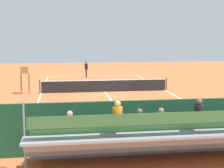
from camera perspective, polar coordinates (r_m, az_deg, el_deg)
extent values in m
plane|color=#BC6033|center=(26.68, -1.23, -1.34)|extent=(60.00, 60.00, 0.00)
cube|color=white|center=(37.52, -3.27, 1.41)|extent=(10.00, 0.10, 0.01)
cube|color=white|center=(16.07, 3.60, -7.75)|extent=(10.00, 0.10, 0.01)
cube|color=white|center=(27.73, 9.09, -1.08)|extent=(0.10, 22.00, 0.01)
cube|color=white|center=(26.55, -12.00, -1.56)|extent=(0.10, 22.00, 0.01)
cube|color=white|center=(32.63, -2.52, 0.40)|extent=(7.50, 0.10, 0.01)
cube|color=white|center=(20.80, 0.81, -4.06)|extent=(7.50, 0.10, 0.01)
cube|color=white|center=(26.68, -1.23, -1.34)|extent=(0.10, 12.10, 0.01)
cube|color=white|center=(37.52, -3.27, 1.41)|extent=(0.10, 0.30, 0.01)
cube|color=black|center=(26.61, -1.23, -0.38)|extent=(10.00, 0.02, 0.91)
cube|color=white|center=(26.55, -1.23, 0.66)|extent=(10.00, 0.04, 0.06)
cylinder|color=#2D5133|center=(27.68, 9.31, 0.01)|extent=(0.10, 0.10, 1.07)
cylinder|color=#2D5133|center=(26.48, -12.25, -0.43)|extent=(0.10, 0.10, 1.07)
cube|color=#194228|center=(12.99, 6.35, -7.08)|extent=(18.00, 0.16, 2.00)
cube|color=gray|center=(12.89, 6.70, -10.81)|extent=(9.00, 0.10, 0.45)
cube|color=gray|center=(12.52, 7.13, -10.52)|extent=(9.00, 0.80, 0.08)
cube|color=gray|center=(12.92, 6.66, -10.77)|extent=(9.00, 0.04, 0.45)
cube|color=#386B38|center=(12.30, 7.29, -8.81)|extent=(8.60, 0.36, 0.04)
cube|color=#386B38|center=(12.07, 7.53, -8.14)|extent=(8.60, 0.03, 0.36)
cube|color=gray|center=(11.65, 8.22, -9.65)|extent=(9.00, 0.80, 0.08)
cube|color=gray|center=(12.05, 7.68, -9.95)|extent=(9.00, 0.04, 0.45)
cube|color=#386B38|center=(11.43, 8.40, -7.79)|extent=(8.60, 0.36, 0.04)
cube|color=#386B38|center=(11.21, 8.69, -7.05)|extent=(8.60, 0.03, 0.36)
cube|color=gray|center=(10.78, 9.48, -8.63)|extent=(9.00, 0.80, 0.08)
cube|color=gray|center=(11.18, 8.86, -8.99)|extent=(9.00, 0.04, 0.45)
cube|color=#386B38|center=(10.58, 9.69, -6.61)|extent=(8.60, 0.36, 0.04)
cube|color=#386B38|center=(10.36, 10.03, -5.78)|extent=(8.60, 0.03, 0.36)
cylinder|color=gray|center=(11.18, -14.75, -8.90)|extent=(0.06, 0.06, 2.35)
cube|color=#2D2D33|center=(11.40, 4.57, -7.57)|extent=(0.32, 0.40, 0.12)
cylinder|color=green|center=(11.21, 4.72, -6.33)|extent=(0.30, 0.30, 0.45)
sphere|color=brown|center=(11.13, 4.74, -4.71)|extent=(0.20, 0.20, 0.20)
cube|color=#2D2D33|center=(11.58, 8.17, -7.37)|extent=(0.32, 0.40, 0.12)
cylinder|color=white|center=(11.39, 8.37, -6.15)|extent=(0.30, 0.30, 0.45)
sphere|color=#8C6647|center=(11.32, 8.41, -4.56)|extent=(0.20, 0.20, 0.20)
cube|color=#2D2D33|center=(11.06, 14.35, -5.88)|extent=(0.32, 0.40, 0.12)
cylinder|color=black|center=(10.89, 14.65, -4.57)|extent=(0.30, 0.30, 0.45)
sphere|color=brown|center=(10.82, 14.71, -2.89)|extent=(0.20, 0.20, 0.20)
cube|color=#2D2D33|center=(12.74, 11.59, -8.11)|extent=(0.32, 0.40, 0.12)
cylinder|color=pink|center=(12.56, 11.81, -7.01)|extent=(0.30, 0.30, 0.45)
sphere|color=beige|center=(12.48, 11.86, -5.57)|extent=(0.20, 0.20, 0.20)
cube|color=#2D2D33|center=(11.13, -7.21, -7.99)|extent=(0.32, 0.40, 0.12)
cylinder|color=white|center=(10.94, -7.22, -6.73)|extent=(0.30, 0.30, 0.45)
sphere|color=tan|center=(10.86, -7.25, -5.08)|extent=(0.20, 0.20, 0.20)
cube|color=#2D2D33|center=(10.36, 0.84, -6.57)|extent=(0.32, 0.40, 0.12)
cylinder|color=orange|center=(10.18, 0.95, -5.19)|extent=(0.30, 0.30, 0.45)
sphere|color=tan|center=(10.11, 0.96, -3.40)|extent=(0.20, 0.20, 0.20)
cylinder|color=olive|center=(26.73, -13.95, 0.17)|extent=(0.07, 0.07, 1.60)
cylinder|color=olive|center=(26.80, -15.22, 0.14)|extent=(0.07, 0.07, 1.60)
cylinder|color=olive|center=(26.14, -14.07, -0.01)|extent=(0.07, 0.07, 1.60)
cylinder|color=olive|center=(26.21, -15.38, -0.04)|extent=(0.07, 0.07, 1.60)
cube|color=olive|center=(26.37, -14.72, 1.85)|extent=(0.56, 0.56, 0.06)
cube|color=olive|center=(26.11, -14.80, 2.38)|extent=(0.56, 0.06, 0.48)
cube|color=olive|center=(26.33, -14.17, 2.19)|extent=(0.04, 0.48, 0.04)
cube|color=olive|center=(26.39, -15.29, 2.16)|extent=(0.04, 0.48, 0.04)
cube|color=#234C2D|center=(14.97, 17.73, -7.56)|extent=(1.80, 0.40, 0.05)
cylinder|color=#234C2D|center=(14.72, 15.04, -8.62)|extent=(0.06, 0.06, 0.45)
cube|color=#234C2D|center=(14.73, 18.09, -6.61)|extent=(1.80, 0.04, 0.36)
cube|color=#334C8C|center=(14.09, 10.25, -9.42)|extent=(0.90, 0.36, 0.36)
cylinder|color=black|center=(36.45, -4.43, 1.86)|extent=(0.14, 0.14, 0.85)
cylinder|color=black|center=(36.23, -4.40, 1.83)|extent=(0.14, 0.14, 0.85)
cylinder|color=black|center=(36.26, -4.43, 2.98)|extent=(0.36, 0.36, 0.60)
sphere|color=brown|center=(36.23, -4.44, 3.63)|extent=(0.22, 0.22, 0.22)
cylinder|color=brown|center=(36.00, -4.41, 3.75)|extent=(0.25, 0.09, 0.55)
cylinder|color=brown|center=(36.48, -4.45, 3.06)|extent=(0.09, 0.09, 0.50)
cylinder|color=black|center=(36.59, -5.30, 1.23)|extent=(0.06, 0.28, 0.03)
torus|color=#D8CC4C|center=(36.33, -5.32, 1.18)|extent=(0.34, 0.34, 0.02)
cylinder|color=white|center=(36.33, -5.32, 1.18)|extent=(0.25, 0.25, 0.00)
sphere|color=#CCDB33|center=(34.57, -6.88, 0.83)|extent=(0.07, 0.07, 0.07)
sphere|color=#CCDB33|center=(35.06, -3.16, 0.98)|extent=(0.07, 0.07, 0.07)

